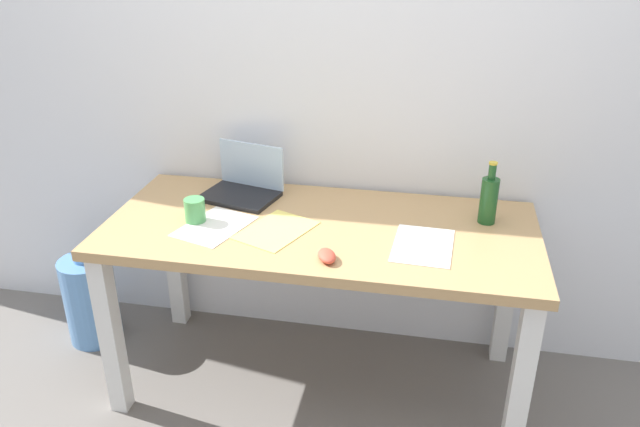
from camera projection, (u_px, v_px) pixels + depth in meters
name	position (u px, v px, depth m)	size (l,w,h in m)	color
ground_plane	(320.00, 380.00, 2.73)	(8.00, 8.00, 0.00)	slate
back_wall	(340.00, 60.00, 2.56)	(5.20, 0.08, 2.60)	white
desk	(320.00, 249.00, 2.45)	(1.66, 0.75, 0.76)	tan
laptop_left	(243.00, 186.00, 2.64)	(0.35, 0.29, 0.21)	black
beer_bottle	(489.00, 199.00, 2.39)	(0.07, 0.07, 0.25)	#1E5123
computer_mouse	(327.00, 256.00, 2.16)	(0.06, 0.10, 0.03)	#D84C38
coffee_mug	(195.00, 210.00, 2.42)	(0.08, 0.08, 0.10)	#4C9E56
paper_sheet_front_left	(215.00, 226.00, 2.40)	(0.21, 0.30, 0.00)	white
paper_sheet_front_right	(423.00, 245.00, 2.26)	(0.21, 0.30, 0.00)	white
paper_yellow_folder	(276.00, 230.00, 2.37)	(0.21, 0.30, 0.00)	#F4E06B
water_cooler_jug	(91.00, 299.00, 2.92)	(0.24, 0.24, 0.47)	#598CC6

